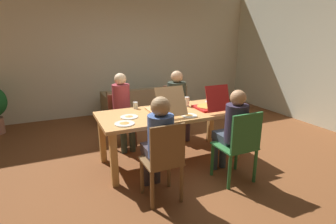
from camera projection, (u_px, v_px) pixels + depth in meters
The scene contains 21 objects.
ground_plane at pixel (171, 159), 4.02m from camera, with size 20.00×20.00×0.00m, color brown.
back_wall at pixel (118, 51), 6.20m from camera, with size 7.05×0.12×2.95m, color beige.
side_wall_right at pixel (298, 52), 5.78m from camera, with size 0.12×5.04×2.95m, color beige.
dining_table at pixel (171, 118), 3.83m from camera, with size 2.08×0.93×0.76m.
chair_0 at pixel (121, 116), 4.49m from camera, with size 0.40×0.39×0.87m.
person_0 at pixel (123, 106), 4.30m from camera, with size 0.29×0.51×1.25m.
chair_1 at pixel (175, 110), 4.90m from camera, with size 0.38×0.42×0.94m.
person_1 at pixel (178, 99), 4.72m from camera, with size 0.34×0.50×1.23m.
chair_2 at pixel (239, 144), 3.27m from camera, with size 0.46×0.43×0.95m.
person_2 at pixel (232, 127), 3.36m from camera, with size 0.28×0.51×1.20m.
chair_3 at pixel (164, 161), 2.88m from camera, with size 0.42×0.41×0.95m.
person_3 at pixel (158, 139), 2.95m from camera, with size 0.29×0.52×1.21m.
pizza_box_0 at pixel (164, 108), 3.78m from camera, with size 0.42×0.61×0.40m.
pizza_box_1 at pixel (210, 106), 3.93m from camera, with size 0.38×0.49×0.39m.
plate_0 at pixel (129, 117), 3.54m from camera, with size 0.24×0.24×0.03m.
plate_1 at pixel (125, 123), 3.27m from camera, with size 0.25×0.25×0.03m.
plate_2 at pixel (189, 115), 3.60m from camera, with size 0.22×0.22×0.03m.
plate_3 at pixel (212, 101), 4.36m from camera, with size 0.22×0.22×0.03m.
drinking_glass_0 at pixel (187, 102), 4.08m from camera, with size 0.08×0.08×0.15m, color silver.
drinking_glass_1 at pixel (135, 105), 3.96m from camera, with size 0.07×0.07×0.10m, color silver.
couch at pixel (144, 106), 5.98m from camera, with size 1.78×0.89×0.75m.
Camera 1 is at (-1.55, -3.31, 1.83)m, focal length 28.03 mm.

